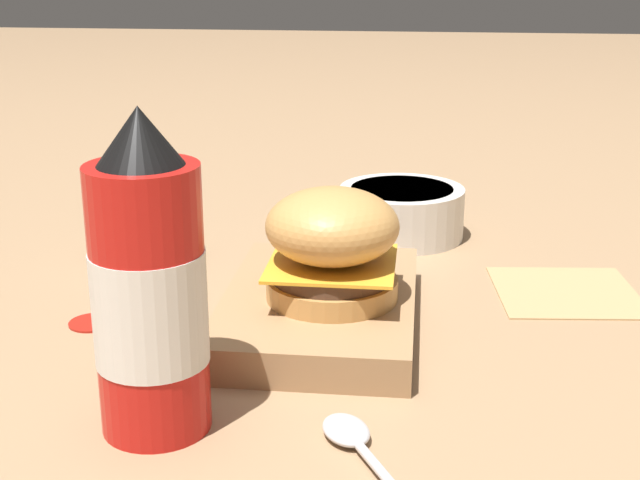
# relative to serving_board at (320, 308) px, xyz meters

# --- Properties ---
(ground_plane) EXTENTS (6.00, 6.00, 0.00)m
(ground_plane) POSITION_rel_serving_board_xyz_m (0.01, -0.08, -0.02)
(ground_plane) COLOR #9E7A56
(serving_board) EXTENTS (0.27, 0.17, 0.03)m
(serving_board) POSITION_rel_serving_board_xyz_m (0.00, 0.00, 0.00)
(serving_board) COLOR #A37A51
(serving_board) RESTS_ON ground_plane
(burger) EXTENTS (0.12, 0.12, 0.10)m
(burger) POSITION_rel_serving_board_xyz_m (0.01, 0.01, 0.07)
(burger) COLOR tan
(burger) RESTS_ON serving_board
(ketchup_bottle) EXTENTS (0.08, 0.08, 0.23)m
(ketchup_bottle) POSITION_rel_serving_board_xyz_m (0.20, -0.10, 0.09)
(ketchup_bottle) COLOR red
(ketchup_bottle) RESTS_ON ground_plane
(fries_basket) EXTENTS (0.10, 0.10, 0.14)m
(fries_basket) POSITION_rel_serving_board_xyz_m (-0.16, -0.22, 0.02)
(fries_basket) COLOR slate
(fries_basket) RESTS_ON ground_plane
(side_bowl) EXTENTS (0.15, 0.15, 0.06)m
(side_bowl) POSITION_rel_serving_board_xyz_m (-0.27, 0.07, 0.02)
(side_bowl) COLOR silver
(side_bowl) RESTS_ON ground_plane
(spoon) EXTENTS (0.17, 0.11, 0.01)m
(spoon) POSITION_rel_serving_board_xyz_m (0.22, 0.05, -0.01)
(spoon) COLOR silver
(spoon) RESTS_ON ground_plane
(ketchup_puddle) EXTENTS (0.04, 0.04, 0.00)m
(ketchup_puddle) POSITION_rel_serving_board_xyz_m (0.02, -0.21, -0.01)
(ketchup_puddle) COLOR #B21E14
(ketchup_puddle) RESTS_ON ground_plane
(parchment_square) EXTENTS (0.15, 0.15, 0.00)m
(parchment_square) POSITION_rel_serving_board_xyz_m (-0.11, 0.24, -0.01)
(parchment_square) COLOR tan
(parchment_square) RESTS_ON ground_plane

